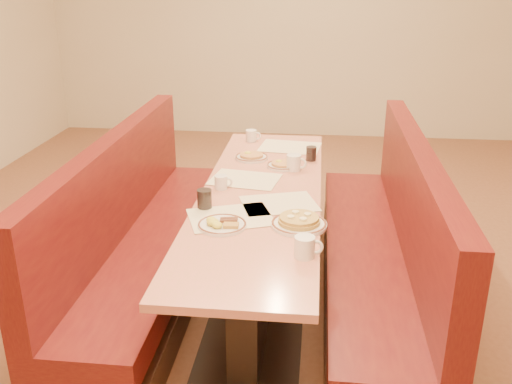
# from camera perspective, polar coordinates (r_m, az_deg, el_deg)

# --- Properties ---
(ground) EXTENTS (8.00, 8.00, 0.00)m
(ground) POSITION_cam_1_polar(r_m,az_deg,el_deg) (3.69, 0.45, -10.94)
(ground) COLOR #9E6647
(ground) RESTS_ON ground
(diner_table) EXTENTS (0.70, 2.50, 0.75)m
(diner_table) POSITION_cam_1_polar(r_m,az_deg,el_deg) (3.50, 0.46, -5.75)
(diner_table) COLOR black
(diner_table) RESTS_ON ground
(booth_left) EXTENTS (0.55, 2.50, 1.05)m
(booth_left) POSITION_cam_1_polar(r_m,az_deg,el_deg) (3.65, -11.11, -5.25)
(booth_left) COLOR #4C3326
(booth_left) RESTS_ON ground
(booth_right) EXTENTS (0.55, 2.50, 1.05)m
(booth_right) POSITION_cam_1_polar(r_m,az_deg,el_deg) (3.52, 12.49, -6.41)
(booth_right) COLOR #4C3326
(booth_right) RESTS_ON ground
(placemat_near_left) EXTENTS (0.52, 0.45, 0.00)m
(placemat_near_left) POSITION_cam_1_polar(r_m,az_deg,el_deg) (3.01, -2.55, -2.52)
(placemat_near_left) COLOR beige
(placemat_near_left) RESTS_ON diner_table
(placemat_near_right) EXTENTS (0.48, 0.41, 0.00)m
(placemat_near_right) POSITION_cam_1_polar(r_m,az_deg,el_deg) (3.18, 2.32, -1.15)
(placemat_near_right) COLOR beige
(placemat_near_right) RESTS_ON diner_table
(placemat_far_left) EXTENTS (0.46, 0.37, 0.00)m
(placemat_far_left) POSITION_cam_1_polar(r_m,az_deg,el_deg) (3.54, -1.12, 1.28)
(placemat_far_left) COLOR beige
(placemat_far_left) RESTS_ON diner_table
(placemat_far_right) EXTENTS (0.47, 0.37, 0.00)m
(placemat_far_right) POSITION_cam_1_polar(r_m,az_deg,el_deg) (4.21, 3.41, 4.52)
(placemat_far_right) COLOR beige
(placemat_far_right) RESTS_ON diner_table
(pancake_plate) EXTENTS (0.29, 0.29, 0.06)m
(pancake_plate) POSITION_cam_1_polar(r_m,az_deg,el_deg) (2.91, 4.32, -3.03)
(pancake_plate) COLOR white
(pancake_plate) RESTS_ON diner_table
(eggs_plate) EXTENTS (0.25, 0.25, 0.05)m
(eggs_plate) POSITION_cam_1_polar(r_m,az_deg,el_deg) (2.90, -3.48, -3.24)
(eggs_plate) COLOR white
(eggs_plate) RESTS_ON diner_table
(extra_plate_mid) EXTENTS (0.21, 0.21, 0.04)m
(extra_plate_mid) POSITION_cam_1_polar(r_m,az_deg,el_deg) (3.78, 2.67, 2.72)
(extra_plate_mid) COLOR white
(extra_plate_mid) RESTS_ON diner_table
(extra_plate_far) EXTENTS (0.23, 0.23, 0.05)m
(extra_plate_far) POSITION_cam_1_polar(r_m,az_deg,el_deg) (3.94, -0.46, 3.56)
(extra_plate_far) COLOR white
(extra_plate_far) RESTS_ON diner_table
(coffee_mug_a) EXTENTS (0.13, 0.09, 0.10)m
(coffee_mug_a) POSITION_cam_1_polar(r_m,az_deg,el_deg) (2.60, 4.97, -5.47)
(coffee_mug_a) COLOR white
(coffee_mug_a) RESTS_ON diner_table
(coffee_mug_b) EXTENTS (0.11, 0.08, 0.08)m
(coffee_mug_b) POSITION_cam_1_polar(r_m,az_deg,el_deg) (3.39, -3.47, 1.01)
(coffee_mug_b) COLOR white
(coffee_mug_b) RESTS_ON diner_table
(coffee_mug_c) EXTENTS (0.13, 0.10, 0.10)m
(coffee_mug_c) POSITION_cam_1_polar(r_m,az_deg,el_deg) (3.71, 3.86, 2.98)
(coffee_mug_c) COLOR white
(coffee_mug_c) RESTS_ON diner_table
(coffee_mug_d) EXTENTS (0.12, 0.08, 0.09)m
(coffee_mug_d) POSITION_cam_1_polar(r_m,az_deg,el_deg) (4.34, -0.44, 5.66)
(coffee_mug_d) COLOR white
(coffee_mug_d) RESTS_ON diner_table
(soda_tumbler_near) EXTENTS (0.08, 0.08, 0.11)m
(soda_tumbler_near) POSITION_cam_1_polar(r_m,az_deg,el_deg) (3.11, -5.17, -0.72)
(soda_tumbler_near) COLOR black
(soda_tumbler_near) RESTS_ON diner_table
(soda_tumbler_mid) EXTENTS (0.07, 0.07, 0.10)m
(soda_tumbler_mid) POSITION_cam_1_polar(r_m,az_deg,el_deg) (3.92, 5.54, 3.85)
(soda_tumbler_mid) COLOR black
(soda_tumbler_mid) RESTS_ON diner_table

